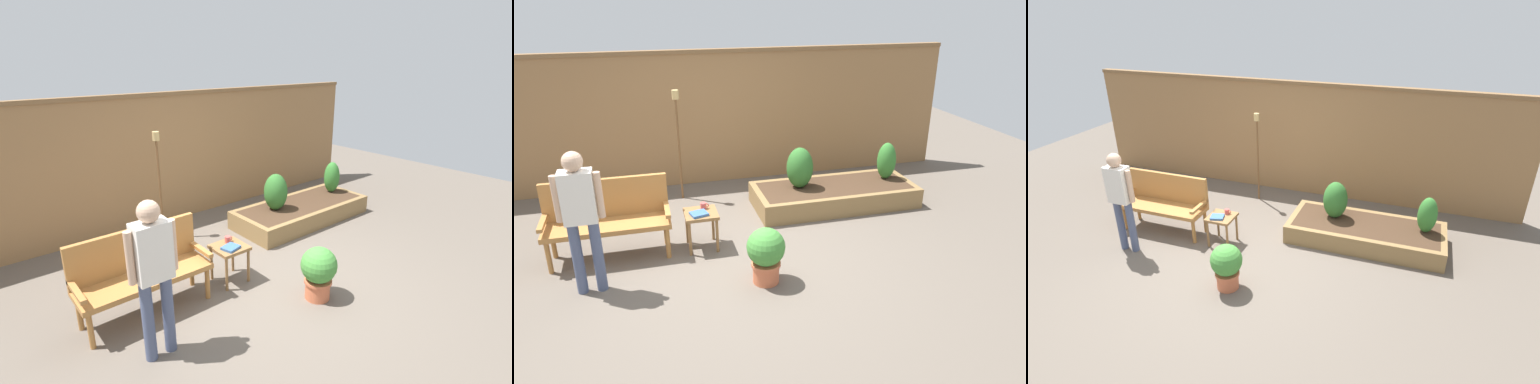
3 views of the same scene
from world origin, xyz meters
TOP-DOWN VIEW (x-y plane):
  - ground_plane at (0.00, 0.00)m, footprint 14.00×14.00m
  - fence_back at (0.00, 2.60)m, footprint 8.40×0.14m
  - garden_bench at (-1.44, 0.45)m, footprint 1.44×0.48m
  - side_table at (-0.35, 0.32)m, footprint 0.40×0.40m
  - cup_on_table at (-0.30, 0.42)m, footprint 0.11×0.07m
  - book_on_table at (-0.38, 0.25)m, footprint 0.23×0.22m
  - potted_boxwood at (0.21, -0.64)m, footprint 0.42×0.42m
  - raised_planter_bed at (1.74, 1.12)m, footprint 2.40×1.00m
  - shrub_near_bench at (1.22, 1.21)m, footprint 0.39×0.39m
  - shrub_far_corner at (2.61, 1.21)m, footprint 0.28×0.28m
  - tiki_torch at (-0.43, 1.97)m, footprint 0.10×0.10m
  - person_by_bench at (-1.62, -0.32)m, footprint 0.47×0.20m

SIDE VIEW (x-z plane):
  - ground_plane at x=0.00m, z-range 0.00..0.00m
  - raised_planter_bed at x=1.74m, z-range 0.00..0.30m
  - potted_boxwood at x=0.21m, z-range 0.04..0.68m
  - side_table at x=-0.35m, z-range 0.16..0.64m
  - book_on_table at x=-0.38m, z-range 0.48..0.51m
  - cup_on_table at x=-0.30m, z-range 0.48..0.56m
  - garden_bench at x=-1.44m, z-range 0.07..1.01m
  - shrub_far_corner at x=2.61m, z-range 0.30..0.87m
  - shrub_near_bench at x=1.22m, z-range 0.30..0.90m
  - person_by_bench at x=-1.62m, z-range 0.15..1.71m
  - fence_back at x=0.00m, z-range 0.01..2.17m
  - tiki_torch at x=-0.43m, z-range 0.31..1.99m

